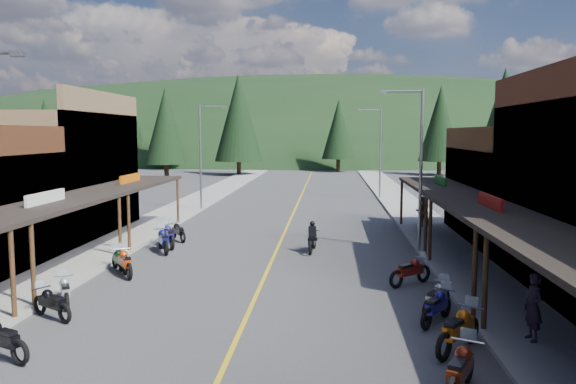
% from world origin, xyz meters
% --- Properties ---
extents(ground, '(220.00, 220.00, 0.00)m').
position_xyz_m(ground, '(0.00, 0.00, 0.00)').
color(ground, '#38383A').
rests_on(ground, ground).
extents(centerline, '(0.15, 90.00, 0.01)m').
position_xyz_m(centerline, '(0.00, 20.00, 0.01)').
color(centerline, gold).
rests_on(centerline, ground).
extents(sidewalk_west, '(3.40, 94.00, 0.15)m').
position_xyz_m(sidewalk_west, '(-8.70, 20.00, 0.07)').
color(sidewalk_west, gray).
rests_on(sidewalk_west, ground).
extents(sidewalk_east, '(3.40, 94.00, 0.15)m').
position_xyz_m(sidewalk_east, '(8.70, 20.00, 0.07)').
color(sidewalk_east, gray).
rests_on(sidewalk_east, ground).
extents(shop_west_3, '(10.90, 10.20, 8.20)m').
position_xyz_m(shop_west_3, '(-13.78, 11.30, 3.52)').
color(shop_west_3, brown).
rests_on(shop_west_3, ground).
extents(shop_east_3, '(10.90, 10.20, 6.20)m').
position_xyz_m(shop_east_3, '(13.75, 11.30, 2.53)').
color(shop_east_3, '#4C2D16').
rests_on(shop_east_3, ground).
extents(streetlight_1, '(2.16, 0.18, 8.00)m').
position_xyz_m(streetlight_1, '(-6.95, 22.00, 4.46)').
color(streetlight_1, gray).
rests_on(streetlight_1, ground).
extents(streetlight_2, '(2.16, 0.18, 8.00)m').
position_xyz_m(streetlight_2, '(6.95, 8.00, 4.46)').
color(streetlight_2, gray).
rests_on(streetlight_2, ground).
extents(streetlight_3, '(2.16, 0.18, 8.00)m').
position_xyz_m(streetlight_3, '(6.95, 30.00, 4.46)').
color(streetlight_3, gray).
rests_on(streetlight_3, ground).
extents(ridge_hill, '(310.00, 140.00, 60.00)m').
position_xyz_m(ridge_hill, '(0.00, 135.00, 0.00)').
color(ridge_hill, black).
rests_on(ridge_hill, ground).
extents(pine_0, '(5.04, 5.04, 11.00)m').
position_xyz_m(pine_0, '(-40.00, 62.00, 6.48)').
color(pine_0, black).
rests_on(pine_0, ground).
extents(pine_1, '(5.88, 5.88, 12.50)m').
position_xyz_m(pine_1, '(-24.00, 70.00, 7.24)').
color(pine_1, black).
rests_on(pine_1, ground).
extents(pine_2, '(6.72, 6.72, 14.00)m').
position_xyz_m(pine_2, '(-10.00, 58.00, 7.99)').
color(pine_2, black).
rests_on(pine_2, ground).
extents(pine_3, '(5.04, 5.04, 11.00)m').
position_xyz_m(pine_3, '(4.00, 66.00, 6.48)').
color(pine_3, black).
rests_on(pine_3, ground).
extents(pine_4, '(5.88, 5.88, 12.50)m').
position_xyz_m(pine_4, '(18.00, 60.00, 7.24)').
color(pine_4, black).
rests_on(pine_4, ground).
extents(pine_5, '(6.72, 6.72, 14.00)m').
position_xyz_m(pine_5, '(34.00, 72.00, 7.99)').
color(pine_5, black).
rests_on(pine_5, ground).
extents(pine_7, '(5.88, 5.88, 12.50)m').
position_xyz_m(pine_7, '(-32.00, 76.00, 7.24)').
color(pine_7, black).
rests_on(pine_7, ground).
extents(pine_8, '(4.48, 4.48, 10.00)m').
position_xyz_m(pine_8, '(-22.00, 40.00, 5.98)').
color(pine_8, black).
rests_on(pine_8, ground).
extents(pine_9, '(4.93, 4.93, 10.80)m').
position_xyz_m(pine_9, '(24.00, 45.00, 6.38)').
color(pine_9, black).
rests_on(pine_9, ground).
extents(pine_10, '(5.38, 5.38, 11.60)m').
position_xyz_m(pine_10, '(-18.00, 50.00, 6.78)').
color(pine_10, black).
rests_on(pine_10, ground).
extents(pine_11, '(5.82, 5.82, 12.40)m').
position_xyz_m(pine_11, '(20.00, 38.00, 7.19)').
color(pine_11, black).
rests_on(pine_11, ground).
extents(bike_west_5, '(2.21, 1.54, 1.21)m').
position_xyz_m(bike_west_5, '(-5.85, -6.33, 0.60)').
color(bike_west_5, black).
rests_on(bike_west_5, ground).
extents(bike_west_6, '(2.03, 1.61, 1.13)m').
position_xyz_m(bike_west_6, '(-6.13, -3.12, 0.57)').
color(bike_west_6, black).
rests_on(bike_west_6, ground).
extents(bike_west_7, '(1.52, 2.00, 1.10)m').
position_xyz_m(bike_west_7, '(-6.37, -1.70, 0.55)').
color(bike_west_7, '#A8A7AD').
rests_on(bike_west_7, ground).
extents(bike_west_8, '(1.78, 2.22, 1.24)m').
position_xyz_m(bike_west_8, '(-5.77, 2.36, 0.62)').
color(bike_west_8, '#C73F0E').
rests_on(bike_west_8, ground).
extents(bike_west_9, '(1.68, 1.90, 1.09)m').
position_xyz_m(bike_west_9, '(-6.24, 3.01, 0.55)').
color(bike_west_9, '#0C3E1C').
rests_on(bike_west_9, ground).
extents(bike_west_10, '(1.71, 2.42, 1.33)m').
position_xyz_m(bike_west_10, '(-5.55, 7.00, 0.66)').
color(bike_west_10, navy).
rests_on(bike_west_10, ground).
extents(bike_west_11, '(1.75, 2.45, 1.34)m').
position_xyz_m(bike_west_11, '(-5.63, 8.23, 0.67)').
color(bike_west_11, navy).
rests_on(bike_west_11, ground).
extents(bike_west_12, '(1.70, 2.00, 1.14)m').
position_xyz_m(bike_west_12, '(-5.62, 9.97, 0.57)').
color(bike_west_12, black).
rests_on(bike_west_12, ground).
extents(bike_east_4, '(1.69, 2.39, 1.31)m').
position_xyz_m(bike_east_4, '(5.57, -7.52, 0.65)').
color(bike_east_4, maroon).
rests_on(bike_east_4, ground).
extents(bike_east_5, '(2.06, 2.34, 1.34)m').
position_xyz_m(bike_east_5, '(6.12, -4.92, 0.67)').
color(bike_east_5, '#B0550C').
rests_on(bike_east_5, ground).
extents(bike_east_6, '(1.71, 2.09, 1.18)m').
position_xyz_m(bike_east_6, '(5.96, -2.65, 0.59)').
color(bike_east_6, navy).
rests_on(bike_east_6, ground).
extents(bike_east_7, '(1.69, 2.13, 1.19)m').
position_xyz_m(bike_east_7, '(6.12, -1.79, 0.59)').
color(bike_east_7, '#9C9DA2').
rests_on(bike_east_7, ground).
extents(bike_east_8, '(2.11, 1.91, 1.22)m').
position_xyz_m(bike_east_8, '(5.78, 1.75, 0.61)').
color(bike_east_8, maroon).
rests_on(bike_east_8, ground).
extents(rider_on_bike, '(0.90, 2.17, 1.61)m').
position_xyz_m(rider_on_bike, '(1.82, 7.61, 0.65)').
color(rider_on_bike, black).
rests_on(rider_on_bike, ground).
extents(pedestrian_east_a, '(0.56, 0.76, 1.91)m').
position_xyz_m(pedestrian_east_a, '(8.28, -4.28, 1.11)').
color(pedestrian_east_a, black).
rests_on(pedestrian_east_a, sidewalk_east).
extents(pedestrian_east_b, '(0.97, 0.64, 1.86)m').
position_xyz_m(pedestrian_east_b, '(8.42, 14.98, 1.08)').
color(pedestrian_east_b, '#4D4131').
rests_on(pedestrian_east_b, sidewalk_east).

